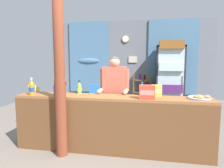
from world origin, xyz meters
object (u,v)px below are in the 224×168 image
at_px(snack_box_crackers, 147,92).
at_px(plastic_lawn_chair, 96,99).
at_px(bottle_shelf_rack, 142,93).
at_px(soda_bottle_orange_soda, 32,88).
at_px(soda_bottle_grape_soda, 56,89).
at_px(soda_bottle_iced_tea, 64,87).
at_px(drink_fridge, 170,76).
at_px(timber_post, 60,83).
at_px(stall_counter, 110,120).
at_px(soda_bottle_lime_soda, 79,88).
at_px(shopkeeper, 115,88).
at_px(pastry_tray, 200,98).
at_px(snack_box_instant_noodle, 157,91).
at_px(soda_bottle_water, 142,90).
at_px(banana_bunch, 34,89).

bearing_deg(snack_box_crackers, plastic_lawn_chair, 124.44).
height_order(bottle_shelf_rack, snack_box_crackers, snack_box_crackers).
xyz_separation_m(bottle_shelf_rack, soda_bottle_orange_soda, (-1.74, -2.51, 0.45)).
bearing_deg(soda_bottle_grape_soda, soda_bottle_iced_tea, 77.29).
bearing_deg(drink_fridge, bottle_shelf_rack, 168.11).
bearing_deg(plastic_lawn_chair, soda_bottle_grape_soda, -94.74).
xyz_separation_m(timber_post, drink_fridge, (1.85, 2.56, -0.07)).
xyz_separation_m(stall_counter, soda_bottle_lime_soda, (-0.60, 0.27, 0.46)).
bearing_deg(soda_bottle_iced_tea, drink_fridge, 46.95).
relative_size(shopkeeper, soda_bottle_lime_soda, 6.78).
distance_m(soda_bottle_orange_soda, pastry_tray, 2.70).
bearing_deg(soda_bottle_iced_tea, bottle_shelf_rack, 60.71).
xyz_separation_m(soda_bottle_grape_soda, pastry_tray, (2.28, 0.11, -0.09)).
xyz_separation_m(shopkeeper, snack_box_instant_noodle, (0.75, -0.28, 0.02)).
bearing_deg(snack_box_crackers, stall_counter, 177.35).
xyz_separation_m(stall_counter, soda_bottle_iced_tea, (-0.87, 0.22, 0.47)).
xyz_separation_m(soda_bottle_lime_soda, snack_box_instant_noodle, (1.32, -0.01, -0.01)).
height_order(bottle_shelf_rack, soda_bottle_grape_soda, soda_bottle_grape_soda).
distance_m(drink_fridge, soda_bottle_lime_soda, 2.70).
bearing_deg(timber_post, bottle_shelf_rack, 67.18).
xyz_separation_m(drink_fridge, soda_bottle_lime_soda, (-1.71, -2.08, -0.07)).
bearing_deg(plastic_lawn_chair, snack_box_instant_noodle, -48.22).
height_order(bottle_shelf_rack, soda_bottle_lime_soda, soda_bottle_lime_soda).
distance_m(drink_fridge, soda_bottle_grape_soda, 3.09).
bearing_deg(timber_post, soda_bottle_water, 20.96).
height_order(drink_fridge, soda_bottle_water, drink_fridge).
distance_m(timber_post, bottle_shelf_rack, 2.99).
bearing_deg(snack_box_crackers, banana_bunch, 171.89).
height_order(shopkeeper, soda_bottle_iced_tea, shopkeeper).
distance_m(plastic_lawn_chair, soda_bottle_water, 2.14).
relative_size(bottle_shelf_rack, snack_box_crackers, 4.82).
bearing_deg(soda_bottle_water, plastic_lawn_chair, 126.90).
xyz_separation_m(soda_bottle_orange_soda, soda_bottle_grape_soda, (0.42, 0.03, -0.02)).
height_order(soda_bottle_grape_soda, snack_box_crackers, soda_bottle_grape_soda).
bearing_deg(soda_bottle_iced_tea, pastry_tray, -2.26).
relative_size(soda_bottle_grape_soda, soda_bottle_lime_soda, 1.09).
relative_size(soda_bottle_grape_soda, soda_bottle_water, 1.11).
xyz_separation_m(bottle_shelf_rack, pastry_tray, (0.96, -2.36, 0.35)).
distance_m(soda_bottle_lime_soda, snack_box_crackers, 1.21).
distance_m(timber_post, banana_bunch, 0.90).
bearing_deg(soda_bottle_grape_soda, snack_box_instant_noodle, 8.35).
height_order(stall_counter, soda_bottle_lime_soda, soda_bottle_lime_soda).
xyz_separation_m(shopkeeper, soda_bottle_water, (0.51, -0.28, 0.03)).
bearing_deg(plastic_lawn_chair, shopkeeper, -61.86).
distance_m(soda_bottle_lime_soda, soda_bottle_water, 1.09).
height_order(soda_bottle_lime_soda, pastry_tray, soda_bottle_lime_soda).
xyz_separation_m(drink_fridge, shopkeeper, (-1.14, -1.81, -0.10)).
xyz_separation_m(snack_box_instant_noodle, snack_box_crackers, (-0.15, -0.29, 0.01)).
height_order(shopkeeper, snack_box_instant_noodle, shopkeeper).
distance_m(soda_bottle_water, snack_box_crackers, 0.30).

